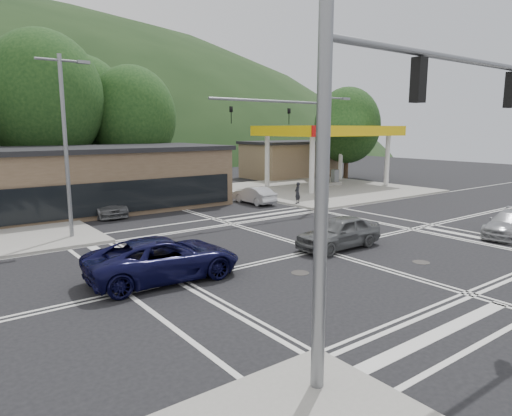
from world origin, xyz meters
TOP-DOWN VIEW (x-y plane):
  - ground at (0.00, 0.00)m, footprint 120.00×120.00m
  - sidewalk_ne at (15.00, 15.00)m, footprint 16.00×16.00m
  - gas_station_canopy at (16.99, 15.99)m, footprint 12.32×8.34m
  - convenience_store at (20.00, 25.00)m, footprint 10.00×6.00m
  - commercial_row at (-8.00, 17.00)m, footprint 24.00×8.00m
  - hill_north at (0.00, 90.00)m, footprint 252.00×126.00m
  - tree_n_b at (-6.00, 24.00)m, footprint 9.00×9.00m
  - tree_n_c at (1.00, 24.00)m, footprint 7.60×7.60m
  - tree_n_e at (-2.00, 28.00)m, footprint 8.40×8.40m
  - tree_ne at (24.00, 20.00)m, footprint 7.20×7.20m
  - streetlight_nw at (-8.44, 9.00)m, footprint 2.50×0.25m
  - signal_mast_ne at (6.95, 8.20)m, footprint 11.65×0.30m
  - signal_mast_sw at (-6.39, -8.20)m, footprint 9.14×0.28m
  - car_blue_west at (-7.52, 0.50)m, footprint 5.86×3.02m
  - car_grey_center at (0.97, -0.30)m, footprint 4.43×1.80m
  - car_silver_east at (9.86, -4.01)m, footprint 4.72×2.55m
  - car_queue_a at (5.50, 12.33)m, footprint 1.36×3.86m
  - car_queue_b at (1.00, 17.63)m, footprint 2.20×4.53m
  - car_northbound at (-5.03, 14.41)m, footprint 1.92×4.68m
  - pedestrian at (7.50, 9.78)m, footprint 0.66×0.54m

SIDE VIEW (x-z plane):
  - ground at x=0.00m, z-range 0.00..0.00m
  - hill_north at x=0.00m, z-range -70.00..70.00m
  - sidewalk_ne at x=15.00m, z-range 0.00..0.15m
  - car_queue_a at x=5.50m, z-range 0.00..1.27m
  - car_silver_east at x=9.86m, z-range 0.00..1.30m
  - car_northbound at x=-5.03m, z-range 0.00..1.35m
  - car_queue_b at x=1.00m, z-range 0.00..1.49m
  - car_grey_center at x=0.97m, z-range 0.00..1.51m
  - car_blue_west at x=-7.52m, z-range 0.00..1.58m
  - pedestrian at x=7.50m, z-range 0.15..1.70m
  - convenience_store at x=20.00m, z-range 0.00..3.80m
  - commercial_row at x=-8.00m, z-range 0.00..4.00m
  - gas_station_canopy at x=16.99m, z-range 2.17..7.92m
  - streetlight_nw at x=-8.44m, z-range 0.55..9.55m
  - signal_mast_ne at x=6.95m, z-range 1.07..9.07m
  - signal_mast_sw at x=-6.39m, z-range 1.12..9.12m
  - tree_ne at x=24.00m, z-range 0.85..10.84m
  - tree_n_c at x=1.00m, z-range 1.06..11.93m
  - tree_n_e at x=-2.00m, z-range 1.15..13.13m
  - tree_n_b at x=-6.00m, z-range 1.30..14.28m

